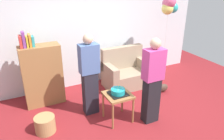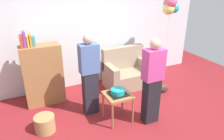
# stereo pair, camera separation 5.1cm
# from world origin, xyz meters

# --- Properties ---
(ground_plane) EXTENTS (8.00, 8.00, 0.00)m
(ground_plane) POSITION_xyz_m (0.00, 0.00, 0.00)
(ground_plane) COLOR maroon
(wall_back) EXTENTS (6.00, 0.10, 2.70)m
(wall_back) POSITION_xyz_m (0.00, 2.05, 1.35)
(wall_back) COLOR silver
(wall_back) RESTS_ON ground_plane
(couch) EXTENTS (1.10, 0.70, 0.96)m
(couch) POSITION_xyz_m (0.68, 1.45, 0.34)
(couch) COLOR gray
(couch) RESTS_ON ground_plane
(bookshelf) EXTENTS (0.80, 0.36, 1.61)m
(bookshelf) POSITION_xyz_m (-1.31, 1.50, 0.67)
(bookshelf) COLOR olive
(bookshelf) RESTS_ON ground_plane
(side_table) EXTENTS (0.48, 0.48, 0.56)m
(side_table) POSITION_xyz_m (-0.18, 0.24, 0.48)
(side_table) COLOR olive
(side_table) RESTS_ON ground_plane
(birthday_cake) EXTENTS (0.32, 0.32, 0.17)m
(birthday_cake) POSITION_xyz_m (-0.18, 0.24, 0.61)
(birthday_cake) COLOR black
(birthday_cake) RESTS_ON side_table
(person_blowing_candles) EXTENTS (0.36, 0.22, 1.63)m
(person_blowing_candles) POSITION_xyz_m (-0.54, 0.72, 0.83)
(person_blowing_candles) COLOR #23232D
(person_blowing_candles) RESTS_ON ground_plane
(person_holding_cake) EXTENTS (0.36, 0.22, 1.63)m
(person_holding_cake) POSITION_xyz_m (0.37, -0.04, 0.83)
(person_holding_cake) COLOR black
(person_holding_cake) RESTS_ON ground_plane
(wicker_basket) EXTENTS (0.36, 0.36, 0.30)m
(wicker_basket) POSITION_xyz_m (-1.50, 0.50, 0.15)
(wicker_basket) COLOR #A88451
(wicker_basket) RESTS_ON ground_plane
(handbag) EXTENTS (0.28, 0.14, 0.20)m
(handbag) POSITION_xyz_m (1.30, 0.74, 0.10)
(handbag) COLOR #473328
(handbag) RESTS_ON ground_plane
(balloon_bunch) EXTENTS (0.44, 0.39, 2.17)m
(balloon_bunch) POSITION_xyz_m (1.66, 1.23, 1.94)
(balloon_bunch) COLOR silver
(balloon_bunch) RESTS_ON ground_plane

